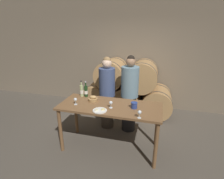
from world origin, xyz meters
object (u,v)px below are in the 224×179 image
object	(u,v)px
wine_glass_left	(111,103)
person_right	(129,94)
bread_basket	(93,99)
wine_glass_center	(140,113)
tasting_table	(110,111)
wine_bottle_white	(82,91)
wine_glass_far_left	(75,100)
cheese_plate	(100,110)
person_left	(107,93)
blue_crock	(134,105)
wine_bottle_red	(86,91)

from	to	relation	value
wine_glass_left	person_right	bearing A→B (deg)	77.51
bread_basket	wine_glass_center	world-z (taller)	wine_glass_center
tasting_table	wine_bottle_white	world-z (taller)	wine_bottle_white
tasting_table	wine_glass_far_left	size ratio (longest dim) A/B	14.36
wine_bottle_white	cheese_plate	distance (m)	0.79
wine_glass_far_left	wine_glass_center	bearing A→B (deg)	-9.76
person_left	bread_basket	size ratio (longest dim) A/B	9.32
blue_crock	wine_glass_left	xyz separation A→B (m)	(-0.39, -0.10, 0.03)
person_left	wine_glass_left	distance (m)	0.91
tasting_table	wine_glass_far_left	bearing A→B (deg)	-168.59
wine_bottle_red	blue_crock	xyz separation A→B (m)	(1.01, -0.28, -0.05)
person_right	blue_crock	bearing A→B (deg)	-74.50
blue_crock	wine_glass_center	size ratio (longest dim) A/B	0.90
wine_bottle_red	wine_glass_left	world-z (taller)	wine_bottle_red
bread_basket	cheese_plate	size ratio (longest dim) A/B	0.73
bread_basket	cheese_plate	distance (m)	0.45
wine_bottle_red	person_left	bearing A→B (deg)	56.27
bread_basket	person_left	bearing A→B (deg)	82.16
wine_glass_far_left	bread_basket	bearing A→B (deg)	43.18
wine_bottle_red	bread_basket	bearing A→B (deg)	-39.68
cheese_plate	wine_glass_left	size ratio (longest dim) A/B	1.89
wine_glass_center	bread_basket	bearing A→B (deg)	154.90
wine_bottle_red	wine_glass_center	xyz separation A→B (m)	(1.14, -0.61, -0.02)
blue_crock	bread_basket	distance (m)	0.80
wine_glass_left	wine_bottle_white	bearing A→B (deg)	152.19
cheese_plate	wine_glass_center	world-z (taller)	wine_glass_center
person_right	wine_glass_left	size ratio (longest dim) A/B	13.34
tasting_table	wine_glass_far_left	world-z (taller)	wine_glass_far_left
bread_basket	wine_glass_far_left	xyz separation A→B (m)	(-0.25, -0.23, 0.05)
person_right	wine_glass_center	distance (m)	1.13
wine_bottle_red	wine_bottle_white	size ratio (longest dim) A/B	0.97
blue_crock	wine_glass_left	world-z (taller)	wine_glass_left
tasting_table	cheese_plate	distance (m)	0.30
wine_bottle_red	person_right	bearing A→B (deg)	29.42
tasting_table	blue_crock	xyz separation A→B (m)	(0.44, 0.00, 0.17)
wine_bottle_red	wine_glass_center	bearing A→B (deg)	-28.24
person_right	wine_glass_left	bearing A→B (deg)	-102.49
wine_glass_left	wine_bottle_red	bearing A→B (deg)	148.44
wine_glass_center	person_left	bearing A→B (deg)	128.07
tasting_table	wine_glass_left	xyz separation A→B (m)	(0.05, -0.09, 0.20)
person_left	bread_basket	xyz separation A→B (m)	(-0.09, -0.64, 0.11)
person_left	person_right	world-z (taller)	person_right
blue_crock	bread_basket	size ratio (longest dim) A/B	0.65
cheese_plate	bread_basket	bearing A→B (deg)	125.46
wine_bottle_white	wine_glass_left	size ratio (longest dim) A/B	2.58
person_right	wine_bottle_white	size ratio (longest dim) A/B	5.17
wine_glass_center	tasting_table	bearing A→B (deg)	150.11
person_right	bread_basket	distance (m)	0.87
cheese_plate	wine_glass_left	bearing A→B (deg)	47.64
tasting_table	wine_glass_far_left	xyz separation A→B (m)	(-0.61, -0.12, 0.20)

